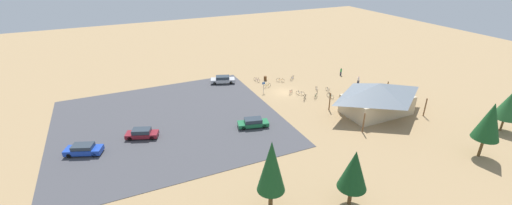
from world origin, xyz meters
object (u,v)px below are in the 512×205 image
(trash_bin, at_px, (265,78))
(pine_far_west, at_px, (271,167))
(pine_west, at_px, (509,105))
(bicycle_blue_back_row, at_px, (292,78))
(bicycle_teal_trailside, at_px, (330,96))
(bike_pavilion, at_px, (378,96))
(bicycle_red_lone_east, at_px, (291,92))
(car_green_by_curb, at_px, (253,123))
(pine_center, at_px, (354,170))
(car_maroon_far_end, at_px, (142,133))
(bicycle_orange_by_bin, at_px, (280,80))
(visitor_near_lot, at_px, (358,80))
(car_blue_mid_lot, at_px, (84,149))
(car_silver_inner_stall, at_px, (223,80))
(pine_midwest, at_px, (490,121))
(bicycle_yellow_near_porch, at_px, (267,86))
(bicycle_white_front_row, at_px, (317,89))
(bicycle_green_edge_north, at_px, (316,96))
(bicycle_purple_yard_center, at_px, (257,80))
(lot_sign, at_px, (264,86))
(bicycle_black_yard_right, at_px, (305,98))
(bicycle_silver_edge_south, at_px, (300,93))
(visitor_crossing_yard, at_px, (341,71))
(bicycle_white_yard_front, at_px, (328,90))

(trash_bin, distance_m, pine_far_west, 37.29)
(pine_west, height_order, bicycle_blue_back_row, pine_west)
(bicycle_teal_trailside, bearing_deg, bike_pavilion, 111.34)
(bicycle_red_lone_east, height_order, car_green_by_curb, car_green_by_curb)
(pine_center, relative_size, bicycle_blue_back_row, 4.39)
(car_maroon_far_end, bearing_deg, pine_far_west, 116.52)
(pine_center, distance_m, bicycle_orange_by_bin, 35.89)
(visitor_near_lot, bearing_deg, car_blue_mid_lot, 5.43)
(bicycle_orange_by_bin, relative_size, car_silver_inner_stall, 0.25)
(pine_midwest, distance_m, car_green_by_curb, 30.66)
(trash_bin, height_order, bicycle_teal_trailside, trash_bin)
(bicycle_yellow_near_porch, relative_size, car_blue_mid_lot, 0.36)
(pine_midwest, bearing_deg, trash_bin, -70.08)
(bicycle_white_front_row, bearing_deg, pine_center, 62.07)
(bicycle_green_edge_north, height_order, car_blue_mid_lot, car_blue_mid_lot)
(bicycle_purple_yard_center, bearing_deg, car_blue_mid_lot, 24.56)
(pine_midwest, relative_size, bicycle_yellow_near_porch, 4.31)
(lot_sign, relative_size, bicycle_yellow_near_porch, 1.25)
(bicycle_purple_yard_center, bearing_deg, bicycle_black_yard_right, 108.87)
(bicycle_teal_trailside, relative_size, visitor_near_lot, 1.03)
(trash_bin, xyz_separation_m, bicycle_blue_back_row, (-5.16, 2.07, -0.07))
(bicycle_silver_edge_south, relative_size, car_maroon_far_end, 0.28)
(pine_west, height_order, visitor_crossing_yard, pine_west)
(bicycle_white_yard_front, xyz_separation_m, car_green_by_curb, (18.46, 6.59, 0.34))
(pine_far_west, distance_m, bicycle_yellow_near_porch, 33.44)
(trash_bin, xyz_separation_m, visitor_near_lot, (-15.92, 9.60, 0.41))
(pine_west, height_order, bicycle_orange_by_bin, pine_west)
(car_blue_mid_lot, bearing_deg, bicycle_green_edge_north, -176.20)
(bicycle_teal_trailside, xyz_separation_m, bicycle_yellow_near_porch, (8.19, -9.22, -0.01))
(pine_west, distance_m, bicycle_white_front_row, 29.22)
(pine_midwest, bearing_deg, bicycle_silver_edge_south, -68.39)
(lot_sign, relative_size, bicycle_orange_by_bin, 1.73)
(bicycle_purple_yard_center, relative_size, visitor_near_lot, 1.06)
(bicycle_black_yard_right, bearing_deg, car_green_by_curb, 22.68)
(lot_sign, distance_m, bicycle_yellow_near_porch, 2.77)
(bicycle_silver_edge_south, bearing_deg, bicycle_teal_trailside, 141.30)
(bicycle_black_yard_right, bearing_deg, pine_far_west, 50.43)
(bike_pavilion, height_order, pine_west, pine_west)
(bicycle_orange_by_bin, xyz_separation_m, bicycle_blue_back_row, (-2.75, 0.01, -0.01))
(pine_west, xyz_separation_m, visitor_near_lot, (6.60, -23.56, -3.33))
(trash_bin, bearing_deg, bike_pavilion, 115.34)
(bicycle_black_yard_right, bearing_deg, visitor_crossing_yard, -151.24)
(bicycle_red_lone_east, distance_m, visitor_crossing_yard, 15.39)
(bicycle_white_front_row, bearing_deg, bicycle_teal_trailside, 95.56)
(bicycle_red_lone_east, xyz_separation_m, bicycle_yellow_near_porch, (2.62, -4.66, 0.01))
(pine_west, bearing_deg, bike_pavilion, -44.18)
(bicycle_yellow_near_porch, relative_size, visitor_crossing_yard, 1.04)
(pine_midwest, xyz_separation_m, car_blue_mid_lot, (46.51, -21.85, -4.35))
(pine_far_west, height_order, bicycle_blue_back_row, pine_far_west)
(bicycle_white_front_row, xyz_separation_m, car_blue_mid_lot, (39.80, 5.18, 0.40))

